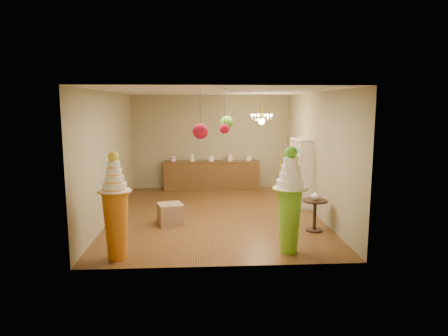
{
  "coord_description": "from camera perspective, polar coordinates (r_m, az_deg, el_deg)",
  "views": [
    {
      "loc": [
        -0.35,
        -9.62,
        2.69
      ],
      "look_at": [
        0.23,
        0.0,
        1.16
      ],
      "focal_mm": 32.0,
      "sensor_mm": 36.0,
      "label": 1
    }
  ],
  "objects": [
    {
      "name": "round_table",
      "position": [
        8.82,
        12.85,
        -6.0
      ],
      "size": [
        0.71,
        0.71,
        0.69
      ],
      "rotation": [
        0.0,
        0.0,
        -0.42
      ],
      "color": "black",
      "rests_on": "floor"
    },
    {
      "name": "vase",
      "position": [
        8.74,
        12.93,
        -3.79
      ],
      "size": [
        0.25,
        0.25,
        0.21
      ],
      "primitive_type": "imported",
      "rotation": [
        0.0,
        0.0,
        0.3
      ],
      "color": "#F3E0D2",
      "rests_on": "round_table"
    },
    {
      "name": "pedestal_green",
      "position": [
        7.38,
        9.35,
        -5.55
      ],
      "size": [
        0.78,
        0.78,
        1.97
      ],
      "rotation": [
        0.0,
        0.0,
        -0.36
      ],
      "color": "#79C22B",
      "rests_on": "floor"
    },
    {
      "name": "pom_red_right",
      "position": [
        7.25,
        0.08,
        5.65
      ],
      "size": [
        0.18,
        0.18,
        0.83
      ],
      "color": "#383028",
      "rests_on": "ceiling"
    },
    {
      "name": "wall_left",
      "position": [
        9.93,
        -15.94,
        1.76
      ],
      "size": [
        0.04,
        6.5,
        3.0
      ],
      "primitive_type": "cube",
      "color": "gray",
      "rests_on": "ground"
    },
    {
      "name": "shelving_unit",
      "position": [
        10.91,
        10.86,
        -0.6
      ],
      "size": [
        0.33,
        1.2,
        1.8
      ],
      "color": "#F3E0D2",
      "rests_on": "floor"
    },
    {
      "name": "wall_back",
      "position": [
        12.93,
        -1.89,
        3.7
      ],
      "size": [
        5.0,
        0.04,
        3.0
      ],
      "primitive_type": "cube",
      "color": "gray",
      "rests_on": "ground"
    },
    {
      "name": "pom_green_mid",
      "position": [
        7.64,
        0.41,
        6.57
      ],
      "size": [
        0.24,
        0.24,
        0.76
      ],
      "color": "#383028",
      "rests_on": "ceiling"
    },
    {
      "name": "burlap_riser",
      "position": [
        9.2,
        -7.68,
        -6.53
      ],
      "size": [
        0.65,
        0.65,
        0.48
      ],
      "primitive_type": "cube",
      "rotation": [
        0.0,
        0.0,
        0.29
      ],
      "color": "#8C6B4C",
      "rests_on": "floor"
    },
    {
      "name": "ceiling",
      "position": [
        9.63,
        -1.4,
        10.83
      ],
      "size": [
        6.5,
        6.5,
        0.0
      ],
      "primitive_type": "plane",
      "rotation": [
        3.14,
        0.0,
        0.0
      ],
      "color": "silver",
      "rests_on": "ground"
    },
    {
      "name": "pedestal_orange",
      "position": [
        7.25,
        -15.19,
        -6.67
      ],
      "size": [
        0.57,
        0.57,
        1.91
      ],
      "rotation": [
        0.0,
        0.0,
        -0.05
      ],
      "color": "orange",
      "rests_on": "floor"
    },
    {
      "name": "wall_front",
      "position": [
        6.49,
        -0.32,
        -1.57
      ],
      "size": [
        5.0,
        0.04,
        3.0
      ],
      "primitive_type": "cube",
      "color": "gray",
      "rests_on": "ground"
    },
    {
      "name": "chandelier",
      "position": [
        10.95,
        5.39,
        6.92
      ],
      "size": [
        0.77,
        0.77,
        0.85
      ],
      "rotation": [
        0.0,
        0.0,
        -0.34
      ],
      "color": "gold",
      "rests_on": "ceiling"
    },
    {
      "name": "sideboard",
      "position": [
        12.79,
        -1.83,
        -0.97
      ],
      "size": [
        3.04,
        0.54,
        1.16
      ],
      "color": "brown",
      "rests_on": "floor"
    },
    {
      "name": "wall_right",
      "position": [
        10.1,
        12.96,
        2.0
      ],
      "size": [
        0.04,
        6.5,
        3.0
      ],
      "primitive_type": "cube",
      "color": "gray",
      "rests_on": "ground"
    },
    {
      "name": "pom_red_left",
      "position": [
        7.1,
        -3.4,
        5.26
      ],
      "size": [
        0.28,
        0.28,
        0.91
      ],
      "color": "#383028",
      "rests_on": "ceiling"
    },
    {
      "name": "floor",
      "position": [
        10.0,
        -1.33,
        -6.62
      ],
      "size": [
        6.5,
        6.5,
        0.0
      ],
      "primitive_type": "plane",
      "color": "brown",
      "rests_on": "ground"
    }
  ]
}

